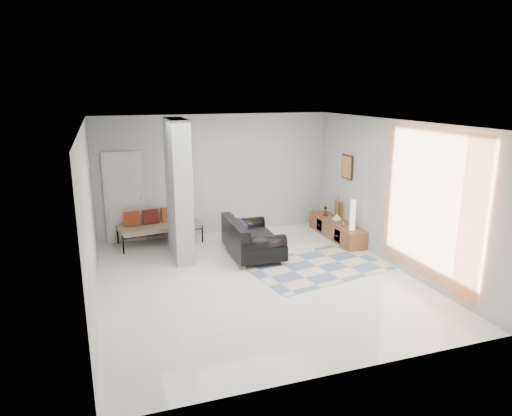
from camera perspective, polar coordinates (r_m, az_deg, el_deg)
name	(u,v)px	position (r m, az deg, el deg)	size (l,w,h in m)	color
floor	(257,279)	(8.37, 0.13, -8.88)	(6.00, 6.00, 0.00)	silver
ceiling	(257,123)	(7.70, 0.14, 10.61)	(6.00, 6.00, 0.00)	white
wall_back	(216,175)	(10.74, -5.05, 4.15)	(6.00, 6.00, 0.00)	#AEB1B2
wall_front	(342,265)	(5.30, 10.74, -7.06)	(6.00, 6.00, 0.00)	#AEB1B2
wall_left	(89,218)	(7.53, -20.10, -1.21)	(6.00, 6.00, 0.00)	#AEB1B2
wall_right	(392,193)	(9.16, 16.65, 1.78)	(6.00, 6.00, 0.00)	#AEB1B2
partition_column	(179,190)	(9.18, -9.64, 2.22)	(0.35, 1.20, 2.80)	#A2A6A8
hallway_door	(124,198)	(10.49, -16.15, 1.26)	(0.85, 0.06, 2.04)	silver
curtain	(429,205)	(8.21, 20.80, 0.37)	(2.55, 2.55, 0.00)	#FE8D42
wall_art	(347,167)	(10.49, 11.34, 5.06)	(0.04, 0.45, 0.55)	#39230F
media_console	(336,229)	(10.72, 10.03, -2.62)	(0.45, 1.99, 0.80)	brown
loveseat	(250,239)	(9.38, -0.79, -3.94)	(0.98, 1.64, 0.76)	silver
daybed	(158,225)	(10.37, -12.12, -2.11)	(1.84, 0.95, 0.77)	black
area_rug	(316,266)	(9.00, 7.57, -7.25)	(2.56, 1.70, 0.01)	#C6B797
cylinder_lamp	(353,215)	(9.98, 11.99, -0.88)	(0.12, 0.12, 0.66)	white
bronze_figurine	(325,211)	(11.03, 8.66, -0.38)	(0.12, 0.12, 0.24)	#2F2314
vase	(337,218)	(10.55, 10.07, -1.22)	(0.20, 0.20, 0.21)	silver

